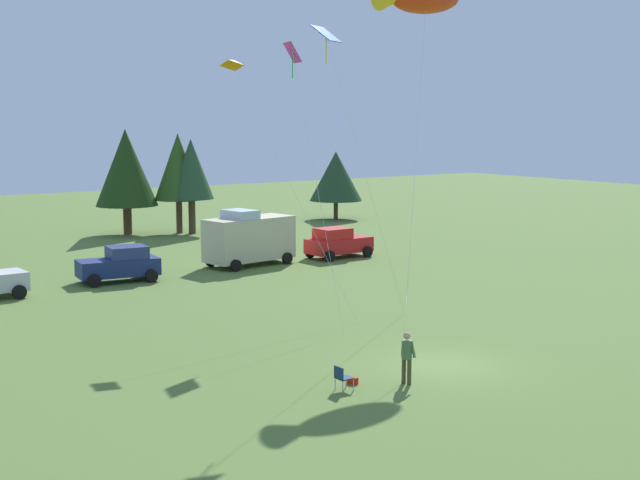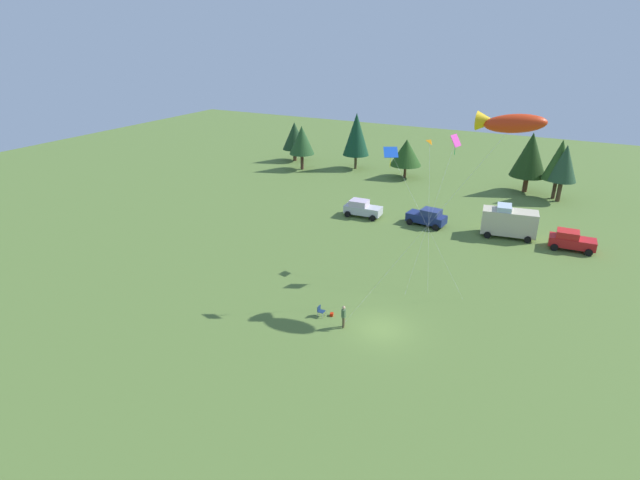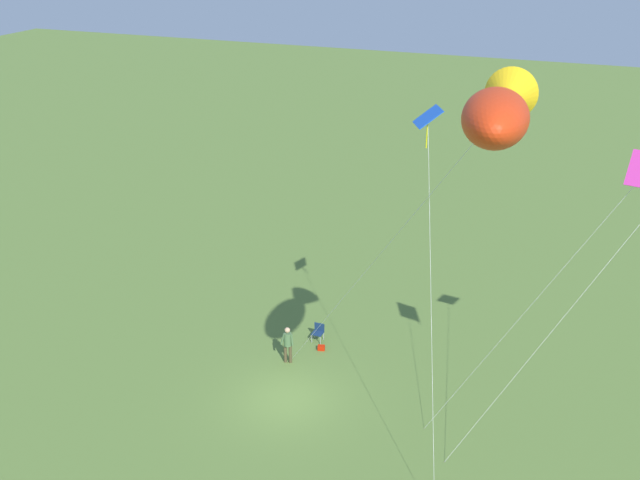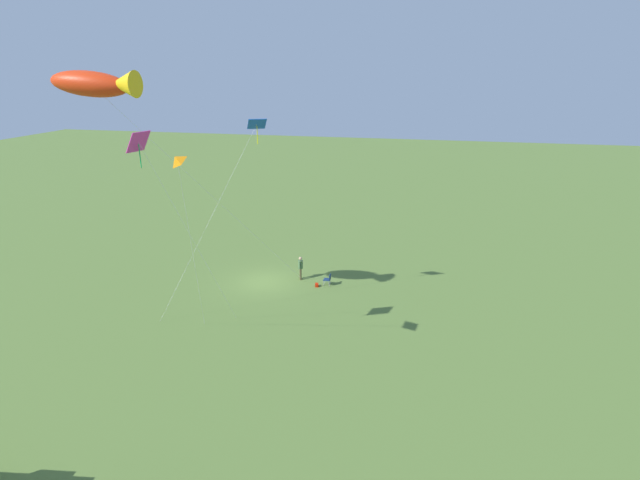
{
  "view_description": "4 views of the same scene",
  "coord_description": "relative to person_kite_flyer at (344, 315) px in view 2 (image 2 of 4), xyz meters",
  "views": [
    {
      "loc": [
        -20.96,
        -22.67,
        8.66
      ],
      "look_at": [
        -4.42,
        1.14,
        4.68
      ],
      "focal_mm": 50.0,
      "sensor_mm": 36.0,
      "label": 1
    },
    {
      "loc": [
        10.27,
        -29.15,
        19.86
      ],
      "look_at": [
        -4.02,
        -1.8,
        6.83
      ],
      "focal_mm": 28.0,
      "sensor_mm": 36.0,
      "label": 2
    },
    {
      "loc": [
        23.02,
        10.21,
        18.21
      ],
      "look_at": [
        -1.55,
        0.81,
        6.56
      ],
      "focal_mm": 42.0,
      "sensor_mm": 36.0,
      "label": 3
    },
    {
      "loc": [
        -11.27,
        31.45,
        14.65
      ],
      "look_at": [
        -4.6,
        1.82,
        4.17
      ],
      "focal_mm": 28.0,
      "sensor_mm": 36.0,
      "label": 4
    }
  ],
  "objects": [
    {
      "name": "person_kite_flyer",
      "position": [
        0.0,
        0.0,
        0.0
      ],
      "size": [
        0.41,
        0.58,
        1.74
      ],
      "rotation": [
        0.0,
        0.0,
        0.25
      ],
      "color": "#483E27",
      "rests_on": "ground"
    },
    {
      "name": "treeline_distant",
      "position": [
        -2.16,
        40.2,
        3.52
      ],
      "size": [
        58.7,
        8.16,
        8.49
      ],
      "color": "#503624",
      "rests_on": "ground"
    },
    {
      "name": "folding_chair",
      "position": [
        -2.19,
        0.59,
        -0.53
      ],
      "size": [
        0.49,
        0.49,
        0.82
      ],
      "rotation": [
        0.0,
        0.0,
        -0.02
      ],
      "color": "navy",
      "rests_on": "ground"
    },
    {
      "name": "ground_plane",
      "position": [
        2.5,
        1.06,
        -1.02
      ],
      "size": [
        160.0,
        160.0,
        0.0
      ],
      "primitive_type": "plane",
      "color": "#557132"
    },
    {
      "name": "kite_delta_orange",
      "position": [
        1.53,
        13.89,
        9.99
      ],
      "size": [
        2.97,
        6.67,
        11.37
      ],
      "color": "orange",
      "rests_on": "ground"
    },
    {
      "name": "backpack_on_grass",
      "position": [
        -1.45,
        1.01,
        -0.91
      ],
      "size": [
        0.3,
        0.37,
        0.22
      ],
      "primitive_type": "cube",
      "rotation": [
        0.0,
        0.0,
        4.99
      ],
      "color": "red",
      "rests_on": "ground"
    },
    {
      "name": "car_navy_hatch",
      "position": [
        -0.56,
        22.82,
        -0.07
      ],
      "size": [
        4.39,
        2.63,
        1.89
      ],
      "rotation": [
        0.0,
        0.0,
        -0.12
      ],
      "color": "navy",
      "rests_on": "ground"
    },
    {
      "name": "car_silver_compact",
      "position": [
        -8.02,
        22.15,
        -0.07
      ],
      "size": [
        4.28,
        2.37,
        1.89
      ],
      "rotation": [
        0.0,
        0.0,
        3.19
      ],
      "color": "silver",
      "rests_on": "ground"
    },
    {
      "name": "van_camper_beige",
      "position": [
        7.77,
        23.53,
        0.62
      ],
      "size": [
        5.67,
        3.25,
        3.34
      ],
      "rotation": [
        0.0,
        0.0,
        3.29
      ],
      "color": "beige",
      "rests_on": "ground"
    },
    {
      "name": "kite_diamond_rainbow",
      "position": [
        3.82,
        12.56,
        10.24
      ],
      "size": [
        1.91,
        6.62,
        12.05
      ],
      "color": "#D5339F",
      "rests_on": "ground"
    },
    {
      "name": "kite_diamond_blue",
      "position": [
        1.0,
        5.84,
        10.35
      ],
      "size": [
        6.58,
        2.96,
        12.04
      ],
      "color": "blue",
      "rests_on": "ground"
    },
    {
      "name": "kite_large_fish",
      "position": [
        8.11,
        9.05,
        12.87
      ],
      "size": [
        10.97,
        10.03,
        14.72
      ],
      "color": "red",
      "rests_on": "ground"
    },
    {
      "name": "car_red_sedan",
      "position": [
        13.77,
        22.87,
        -0.07
      ],
      "size": [
        4.29,
        2.39,
        1.89
      ],
      "rotation": [
        0.0,
        0.0,
        3.19
      ],
      "color": "red",
      "rests_on": "ground"
    }
  ]
}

